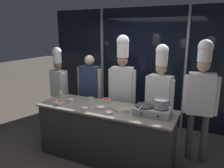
% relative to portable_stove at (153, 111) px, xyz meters
% --- Properties ---
extents(ground_plane, '(24.00, 24.00, 0.00)m').
position_rel_portable_stove_xyz_m(ground_plane, '(-0.79, -0.03, -0.99)').
color(ground_plane, brown).
extents(window_wall_back, '(4.76, 0.09, 2.70)m').
position_rel_portable_stove_xyz_m(window_wall_back, '(-0.79, 1.81, 0.36)').
color(window_wall_back, black).
rests_on(window_wall_back, ground_plane).
extents(demo_counter, '(2.34, 0.77, 0.93)m').
position_rel_portable_stove_xyz_m(demo_counter, '(-0.79, -0.03, -0.52)').
color(demo_counter, '#2D2D30').
rests_on(demo_counter, ground_plane).
extents(portable_stove, '(0.55, 0.36, 0.12)m').
position_rel_portable_stove_xyz_m(portable_stove, '(0.00, 0.00, 0.00)').
color(portable_stove, '#B2B5BA').
rests_on(portable_stove, demo_counter).
extents(frying_pan, '(0.31, 0.53, 0.05)m').
position_rel_portable_stove_xyz_m(frying_pan, '(-0.13, -0.00, 0.09)').
color(frying_pan, '#38332D').
rests_on(frying_pan, portable_stove).
extents(stock_pot, '(0.25, 0.22, 0.14)m').
position_rel_portable_stove_xyz_m(stock_pot, '(0.13, 0.00, 0.14)').
color(stock_pot, '#93969B').
rests_on(stock_pot, portable_stove).
extents(squeeze_bottle_oil, '(0.07, 0.07, 0.16)m').
position_rel_portable_stove_xyz_m(squeeze_bottle_oil, '(-1.81, 0.09, 0.02)').
color(squeeze_bottle_oil, beige).
rests_on(squeeze_bottle_oil, demo_counter).
extents(prep_bowl_mushrooms, '(0.14, 0.14, 0.06)m').
position_rel_portable_stove_xyz_m(prep_bowl_mushrooms, '(-0.41, -0.08, -0.03)').
color(prep_bowl_mushrooms, silver).
rests_on(prep_bowl_mushrooms, demo_counter).
extents(prep_bowl_onion, '(0.14, 0.14, 0.04)m').
position_rel_portable_stove_xyz_m(prep_bowl_onion, '(-0.84, -0.12, -0.04)').
color(prep_bowl_onion, silver).
rests_on(prep_bowl_onion, demo_counter).
extents(prep_bowl_scallions, '(0.12, 0.12, 0.05)m').
position_rel_portable_stove_xyz_m(prep_bowl_scallions, '(-1.23, 0.21, -0.03)').
color(prep_bowl_scallions, silver).
rests_on(prep_bowl_scallions, demo_counter).
extents(prep_bowl_chili_flakes, '(0.13, 0.13, 0.06)m').
position_rel_portable_stove_xyz_m(prep_bowl_chili_flakes, '(-1.58, -0.25, -0.03)').
color(prep_bowl_chili_flakes, silver).
rests_on(prep_bowl_chili_flakes, demo_counter).
extents(prep_bowl_rice, '(0.10, 0.10, 0.03)m').
position_rel_portable_stove_xyz_m(prep_bowl_rice, '(-0.61, -0.27, -0.04)').
color(prep_bowl_rice, silver).
rests_on(prep_bowl_rice, demo_counter).
extents(prep_bowl_bean_sprouts, '(0.10, 0.10, 0.05)m').
position_rel_portable_stove_xyz_m(prep_bowl_bean_sprouts, '(-1.04, -0.29, -0.03)').
color(prep_bowl_bean_sprouts, silver).
rests_on(prep_bowl_bean_sprouts, demo_counter).
extents(prep_bowl_ginger, '(0.10, 0.10, 0.05)m').
position_rel_portable_stove_xyz_m(prep_bowl_ginger, '(-1.50, -0.04, -0.03)').
color(prep_bowl_ginger, silver).
rests_on(prep_bowl_ginger, demo_counter).
extents(prep_bowl_bell_pepper, '(0.16, 0.16, 0.06)m').
position_rel_portable_stove_xyz_m(prep_bowl_bell_pepper, '(-0.91, 0.23, -0.03)').
color(prep_bowl_bell_pepper, silver).
rests_on(prep_bowl_bell_pepper, demo_counter).
extents(serving_spoon_slotted, '(0.25, 0.16, 0.02)m').
position_rel_portable_stove_xyz_m(serving_spoon_slotted, '(-0.58, -0.10, -0.05)').
color(serving_spoon_slotted, olive).
rests_on(serving_spoon_slotted, demo_counter).
extents(chef_head, '(0.49, 0.26, 1.84)m').
position_rel_portable_stove_xyz_m(chef_head, '(-2.29, 0.62, 0.09)').
color(chef_head, '#2D3856').
rests_on(chef_head, ground_plane).
extents(person_guest, '(0.53, 0.23, 1.71)m').
position_rel_portable_stove_xyz_m(person_guest, '(-1.48, 0.62, 0.05)').
color(person_guest, '#2D3856').
rests_on(person_guest, ground_plane).
extents(chef_sous, '(0.52, 0.27, 2.11)m').
position_rel_portable_stove_xyz_m(chef_sous, '(-0.76, 0.60, 0.26)').
color(chef_sous, '#4C4C51').
rests_on(chef_sous, ground_plane).
extents(chef_line, '(0.52, 0.28, 1.97)m').
position_rel_portable_stove_xyz_m(chef_line, '(-0.03, 0.55, 0.16)').
color(chef_line, '#4C4C51').
rests_on(chef_line, ground_plane).
extents(chef_pastry, '(0.54, 0.25, 2.06)m').
position_rel_portable_stove_xyz_m(chef_pastry, '(0.63, 0.57, 0.23)').
color(chef_pastry, '#4C4C51').
rests_on(chef_pastry, ground_plane).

